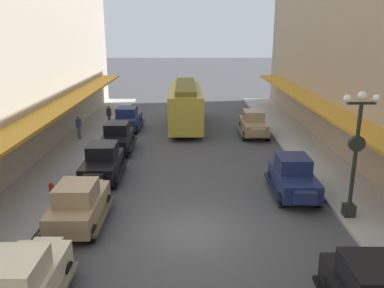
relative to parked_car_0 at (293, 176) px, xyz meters
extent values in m
plane|color=#424244|center=(-4.73, -3.52, -0.94)|extent=(200.00, 200.00, 0.00)
cube|color=#A8A59E|center=(-12.23, -3.52, -0.87)|extent=(3.00, 60.00, 0.15)
cube|color=#19234C|center=(0.00, -0.03, -0.20)|extent=(1.79, 3.94, 0.80)
cube|color=#19234C|center=(0.01, 0.22, 0.55)|extent=(1.48, 1.73, 0.70)
cube|color=#8C9EA8|center=(0.01, 0.22, 0.55)|extent=(1.41, 1.70, 0.42)
cube|color=#19234C|center=(-0.05, -2.16, -0.15)|extent=(0.94, 0.38, 0.52)
cube|color=black|center=(0.95, -0.06, -0.52)|extent=(0.32, 3.51, 0.12)
cube|color=black|center=(-0.95, -0.01, -0.52)|extent=(0.32, 3.51, 0.12)
cylinder|color=black|center=(0.77, -1.42, -0.60)|extent=(0.24, 0.68, 0.68)
cylinder|color=black|center=(-0.84, -1.38, -0.60)|extent=(0.24, 0.68, 0.68)
cylinder|color=black|center=(0.84, 1.31, -0.60)|extent=(0.24, 0.68, 0.68)
cylinder|color=black|center=(-0.78, 1.35, -0.60)|extent=(0.24, 0.68, 0.68)
cube|color=beige|center=(-9.51, -8.33, 0.55)|extent=(1.46, 1.71, 0.70)
cube|color=#8C9EA8|center=(-9.51, -8.33, 0.55)|extent=(1.38, 1.68, 0.42)
cube|color=beige|center=(-9.49, -5.95, -0.15)|extent=(0.94, 0.37, 0.52)
cylinder|color=black|center=(-10.30, -6.71, -0.60)|extent=(0.23, 0.68, 0.68)
cylinder|color=black|center=(-8.69, -6.73, -0.60)|extent=(0.23, 0.68, 0.68)
cube|color=black|center=(-0.21, -8.68, 0.55)|extent=(1.47, 1.73, 0.70)
cube|color=#8C9EA8|center=(-0.21, -8.68, 0.55)|extent=(1.40, 1.69, 0.42)
cylinder|color=black|center=(0.62, -7.58, -0.60)|extent=(0.23, 0.68, 0.68)
cylinder|color=black|center=(-0.99, -7.55, -0.60)|extent=(0.23, 0.68, 0.68)
cube|color=black|center=(-9.41, 2.18, -0.20)|extent=(1.76, 3.93, 0.80)
cube|color=black|center=(-9.41, 2.43, 0.55)|extent=(1.47, 1.72, 0.70)
cube|color=#8C9EA8|center=(-9.41, 2.43, 0.55)|extent=(1.40, 1.69, 0.42)
cube|color=black|center=(-9.37, 0.05, -0.15)|extent=(0.94, 0.38, 0.52)
cube|color=black|center=(-8.46, 2.19, -0.52)|extent=(0.30, 3.51, 0.12)
cube|color=black|center=(-10.36, 2.16, -0.52)|extent=(0.30, 3.51, 0.12)
cylinder|color=black|center=(-8.58, 0.82, -0.60)|extent=(0.23, 0.68, 0.68)
cylinder|color=black|center=(-10.19, 0.80, -0.60)|extent=(0.23, 0.68, 0.68)
cylinder|color=black|center=(-8.62, 3.55, -0.60)|extent=(0.23, 0.68, 0.68)
cylinder|color=black|center=(-10.24, 3.53, -0.60)|extent=(0.23, 0.68, 0.68)
cube|color=#997F5B|center=(-9.27, -2.91, -0.20)|extent=(1.73, 3.91, 0.80)
cube|color=#997F5B|center=(-9.28, -3.16, 0.55)|extent=(1.45, 1.71, 0.70)
cube|color=#8C9EA8|center=(-9.28, -3.16, 0.55)|extent=(1.38, 1.68, 0.42)
cube|color=#997F5B|center=(-9.26, -0.78, -0.15)|extent=(0.94, 0.37, 0.52)
cube|color=#4C3F2D|center=(-10.22, -2.91, -0.52)|extent=(0.27, 3.51, 0.12)
cube|color=#4C3F2D|center=(-8.32, -2.92, -0.52)|extent=(0.27, 3.51, 0.12)
cylinder|color=black|center=(-10.07, -1.54, -0.60)|extent=(0.23, 0.68, 0.68)
cylinder|color=black|center=(-8.45, -1.56, -0.60)|extent=(0.23, 0.68, 0.68)
cylinder|color=black|center=(-10.09, -4.27, -0.60)|extent=(0.23, 0.68, 0.68)
cylinder|color=black|center=(-8.48, -4.29, -0.60)|extent=(0.23, 0.68, 0.68)
cube|color=#997F5B|center=(-0.10, 10.87, -0.20)|extent=(1.79, 3.94, 0.80)
cube|color=#997F5B|center=(-0.10, 11.12, 0.55)|extent=(1.48, 1.73, 0.70)
cube|color=#8C9EA8|center=(-0.10, 11.12, 0.55)|extent=(1.41, 1.70, 0.42)
cube|color=#997F5B|center=(-0.15, 8.74, -0.15)|extent=(0.94, 0.38, 0.52)
cube|color=#4C3F2D|center=(0.85, 10.85, -0.52)|extent=(0.32, 3.51, 0.12)
cube|color=#4C3F2D|center=(-1.05, 10.90, -0.52)|extent=(0.32, 3.51, 0.12)
cylinder|color=black|center=(0.67, 9.49, -0.60)|extent=(0.24, 0.68, 0.68)
cylinder|color=black|center=(-0.94, 9.53, -0.60)|extent=(0.24, 0.68, 0.68)
cylinder|color=black|center=(0.74, 12.22, -0.60)|extent=(0.24, 0.68, 0.68)
cylinder|color=black|center=(-0.88, 12.26, -0.60)|extent=(0.24, 0.68, 0.68)
cube|color=#19234C|center=(-9.61, 12.77, -0.20)|extent=(1.80, 3.94, 0.80)
cube|color=#19234C|center=(-9.61, 12.52, 0.55)|extent=(1.48, 1.74, 0.70)
cube|color=#8C9EA8|center=(-9.61, 12.52, 0.55)|extent=(1.41, 1.70, 0.42)
cube|color=#19234C|center=(-9.55, 14.90, -0.15)|extent=(0.94, 0.38, 0.52)
cube|color=black|center=(-10.56, 12.80, -0.52)|extent=(0.33, 3.52, 0.12)
cube|color=black|center=(-8.66, 12.75, -0.52)|extent=(0.33, 3.52, 0.12)
cylinder|color=black|center=(-10.38, 14.16, -0.60)|extent=(0.24, 0.69, 0.68)
cylinder|color=black|center=(-8.77, 14.12, -0.60)|extent=(0.24, 0.69, 0.68)
cylinder|color=black|center=(-10.45, 11.43, -0.60)|extent=(0.24, 0.69, 0.68)
cylinder|color=black|center=(-8.84, 11.39, -0.60)|extent=(0.24, 0.69, 0.68)
cube|color=black|center=(-9.48, 7.07, -0.20)|extent=(1.75, 3.92, 0.80)
cube|color=black|center=(-9.48, 7.32, 0.55)|extent=(1.46, 1.72, 0.70)
cube|color=#8C9EA8|center=(-9.48, 7.32, 0.55)|extent=(1.39, 1.68, 0.42)
cube|color=black|center=(-9.45, 4.94, -0.15)|extent=(0.94, 0.37, 0.52)
cube|color=black|center=(-8.53, 7.08, -0.52)|extent=(0.29, 3.51, 0.12)
cube|color=black|center=(-10.43, 7.06, -0.52)|extent=(0.29, 3.51, 0.12)
cylinder|color=black|center=(-8.65, 5.72, -0.60)|extent=(0.23, 0.68, 0.68)
cylinder|color=black|center=(-10.27, 5.69, -0.60)|extent=(0.23, 0.68, 0.68)
cylinder|color=black|center=(-8.69, 8.45, -0.60)|extent=(0.23, 0.68, 0.68)
cylinder|color=black|center=(-10.31, 8.42, -0.60)|extent=(0.23, 0.68, 0.68)
cube|color=gold|center=(-5.11, 13.78, 0.81)|extent=(2.58, 9.62, 2.70)
cube|color=brown|center=(-5.11, 13.78, 2.34)|extent=(1.57, 8.65, 0.36)
cube|color=#8C9EA8|center=(-5.11, 13.78, 1.28)|extent=(2.60, 8.85, 0.95)
cube|color=black|center=(-5.09, 10.90, -0.74)|extent=(2.01, 1.22, 0.40)
cube|color=black|center=(-5.14, 16.66, -0.74)|extent=(2.01, 1.22, 0.40)
cube|color=black|center=(1.67, -2.55, -0.54)|extent=(0.44, 0.44, 0.50)
cylinder|color=black|center=(1.67, -2.55, 1.81)|extent=(0.16, 0.16, 4.20)
cube|color=black|center=(1.67, -2.55, 3.91)|extent=(1.10, 0.10, 0.10)
sphere|color=white|center=(1.12, -2.55, 4.09)|extent=(0.32, 0.32, 0.32)
sphere|color=white|center=(2.22, -2.55, 4.09)|extent=(0.32, 0.32, 0.32)
sphere|color=white|center=(1.67, -2.55, 4.19)|extent=(0.36, 0.36, 0.36)
cylinder|color=black|center=(1.67, -2.55, 2.31)|extent=(0.64, 0.18, 0.64)
cylinder|color=silver|center=(1.67, -2.45, 2.31)|extent=(0.56, 0.02, 0.56)
cylinder|color=#B21E19|center=(-11.08, -0.79, -0.44)|extent=(0.24, 0.24, 0.70)
sphere|color=#B21E19|center=(-11.08, -0.79, -0.07)|extent=(0.20, 0.20, 0.20)
cylinder|color=#4C4238|center=(-11.20, 13.48, -0.37)|extent=(0.24, 0.24, 0.85)
cube|color=#26262D|center=(-11.20, 13.48, 0.34)|extent=(0.36, 0.22, 0.56)
sphere|color=brown|center=(-11.20, 13.48, 0.74)|extent=(0.22, 0.22, 0.22)
cylinder|color=slate|center=(-12.56, 9.59, -0.37)|extent=(0.24, 0.24, 0.85)
cube|color=#3F598C|center=(-12.56, 9.59, 0.34)|extent=(0.36, 0.22, 0.56)
sphere|color=#9E7051|center=(-12.56, 9.59, 0.74)|extent=(0.22, 0.22, 0.22)
camera|label=1|loc=(-4.96, -17.38, 6.59)|focal=37.07mm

